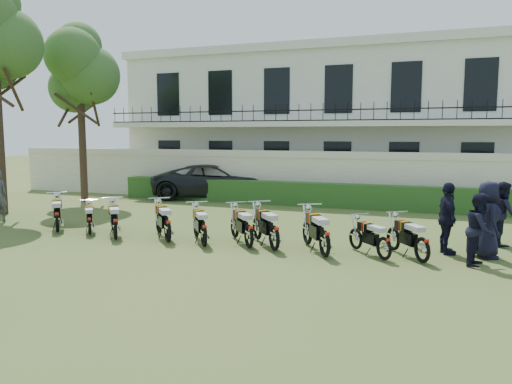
# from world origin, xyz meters

# --- Properties ---
(ground) EXTENTS (100.00, 100.00, 0.00)m
(ground) POSITION_xyz_m (0.00, 0.00, 0.00)
(ground) COLOR #3D5522
(ground) RESTS_ON ground
(perimeter_wall) EXTENTS (30.00, 0.35, 2.30)m
(perimeter_wall) POSITION_xyz_m (0.00, 8.00, 1.17)
(perimeter_wall) COLOR #F2E5CB
(perimeter_wall) RESTS_ON ground
(hedge) EXTENTS (18.00, 0.60, 1.00)m
(hedge) POSITION_xyz_m (1.00, 7.20, 0.50)
(hedge) COLOR #254E1B
(hedge) RESTS_ON ground
(building) EXTENTS (20.40, 9.60, 7.40)m
(building) POSITION_xyz_m (0.00, 13.96, 3.71)
(building) COLOR silver
(building) RESTS_ON ground
(tree_west_near) EXTENTS (3.40, 3.20, 7.90)m
(tree_west_near) POSITION_xyz_m (-8.96, 5.00, 5.89)
(tree_west_near) COLOR #473323
(tree_west_near) RESTS_ON ground
(motorcycle_0) EXTENTS (1.43, 1.60, 1.12)m
(motorcycle_0) POSITION_xyz_m (-4.91, -1.21, 0.52)
(motorcycle_0) COLOR black
(motorcycle_0) RESTS_ON ground
(motorcycle_1) EXTENTS (1.16, 1.41, 0.95)m
(motorcycle_1) POSITION_xyz_m (-3.72, -1.16, 0.44)
(motorcycle_1) COLOR black
(motorcycle_1) RESTS_ON ground
(motorcycle_2) EXTENTS (1.34, 1.62, 1.09)m
(motorcycle_2) POSITION_xyz_m (-2.57, -1.47, 0.50)
(motorcycle_2) COLOR black
(motorcycle_2) RESTS_ON ground
(motorcycle_3) EXTENTS (1.45, 1.61, 1.13)m
(motorcycle_3) POSITION_xyz_m (-0.98, -1.24, 0.52)
(motorcycle_3) COLOR black
(motorcycle_3) RESTS_ON ground
(motorcycle_4) EXTENTS (1.25, 1.67, 1.09)m
(motorcycle_4) POSITION_xyz_m (0.22, -1.39, 0.50)
(motorcycle_4) COLOR black
(motorcycle_4) RESTS_ON ground
(motorcycle_5) EXTENTS (1.34, 1.62, 1.09)m
(motorcycle_5) POSITION_xyz_m (1.41, -1.08, 0.50)
(motorcycle_5) COLOR black
(motorcycle_5) RESTS_ON ground
(motorcycle_6) EXTENTS (1.39, 1.73, 1.16)m
(motorcycle_6) POSITION_xyz_m (2.14, -1.15, 0.53)
(motorcycle_6) COLOR black
(motorcycle_6) RESTS_ON ground
(motorcycle_7) EXTENTS (1.21, 1.87, 1.16)m
(motorcycle_7) POSITION_xyz_m (3.53, -1.37, 0.54)
(motorcycle_7) COLOR black
(motorcycle_7) RESTS_ON ground
(motorcycle_8) EXTENTS (1.28, 1.37, 0.97)m
(motorcycle_8) POSITION_xyz_m (4.92, -1.11, 0.45)
(motorcycle_8) COLOR black
(motorcycle_8) RESTS_ON ground
(motorcycle_9) EXTENTS (1.19, 1.64, 1.06)m
(motorcycle_9) POSITION_xyz_m (5.80, -1.06, 0.49)
(motorcycle_9) COLOR black
(motorcycle_9) RESTS_ON ground
(suv) EXTENTS (6.36, 4.30, 1.62)m
(suv) POSITION_xyz_m (-3.95, 8.14, 0.81)
(suv) COLOR black
(suv) RESTS_ON ground
(officer_1) EXTENTS (0.82, 0.96, 1.71)m
(officer_1) POSITION_xyz_m (7.04, -0.73, 0.86)
(officer_1) COLOR black
(officer_1) RESTS_ON ground
(officer_2) EXTENTS (0.75, 1.16, 1.84)m
(officer_2) POSITION_xyz_m (6.33, 0.19, 0.92)
(officer_2) COLOR black
(officer_2) RESTS_ON ground
(officer_3) EXTENTS (0.83, 1.06, 1.91)m
(officer_3) POSITION_xyz_m (7.25, 0.13, 0.95)
(officer_3) COLOR black
(officer_3) RESTS_ON ground
(officer_4) EXTENTS (0.81, 0.97, 1.77)m
(officer_4) POSITION_xyz_m (7.76, 1.78, 0.88)
(officer_4) COLOR black
(officer_4) RESTS_ON ground
(officer_5) EXTENTS (0.42, 1.01, 1.73)m
(officer_5) POSITION_xyz_m (7.48, 1.94, 0.86)
(officer_5) COLOR black
(officer_5) RESTS_ON ground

